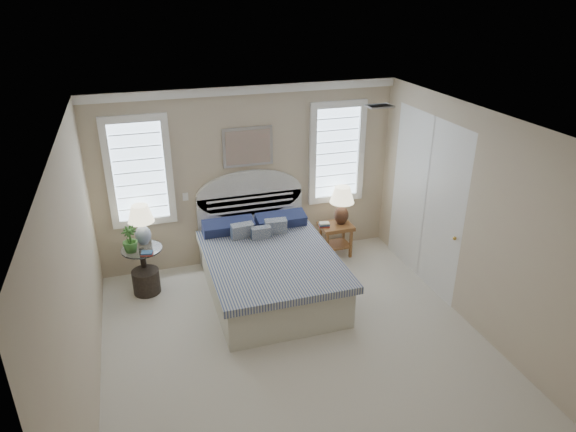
{
  "coord_description": "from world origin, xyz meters",
  "views": [
    {
      "loc": [
        -1.6,
        -4.55,
        3.97
      ],
      "look_at": [
        0.15,
        1.0,
        1.33
      ],
      "focal_mm": 32.0,
      "sensor_mm": 36.0,
      "label": 1
    }
  ],
  "objects_px": {
    "lamp_right": "(342,201)",
    "floor_pot": "(146,281)",
    "bed": "(268,266)",
    "side_table_left": "(144,264)",
    "lamp_left": "(141,220)",
    "nightstand_right": "(336,233)"
  },
  "relations": [
    {
      "from": "lamp_right",
      "to": "floor_pot",
      "type": "bearing_deg",
      "value": -175.14
    },
    {
      "from": "bed",
      "to": "side_table_left",
      "type": "distance_m",
      "value": 1.75
    },
    {
      "from": "lamp_right",
      "to": "side_table_left",
      "type": "bearing_deg",
      "value": -177.49
    },
    {
      "from": "bed",
      "to": "side_table_left",
      "type": "relative_size",
      "value": 3.61
    },
    {
      "from": "floor_pot",
      "to": "bed",
      "type": "bearing_deg",
      "value": -15.87
    },
    {
      "from": "bed",
      "to": "floor_pot",
      "type": "bearing_deg",
      "value": 164.13
    },
    {
      "from": "side_table_left",
      "to": "lamp_right",
      "type": "height_order",
      "value": "lamp_right"
    },
    {
      "from": "lamp_left",
      "to": "lamp_right",
      "type": "bearing_deg",
      "value": -0.33
    },
    {
      "from": "lamp_right",
      "to": "nightstand_right",
      "type": "bearing_deg",
      "value": -160.98
    },
    {
      "from": "side_table_left",
      "to": "floor_pot",
      "type": "distance_m",
      "value": 0.25
    },
    {
      "from": "nightstand_right",
      "to": "lamp_left",
      "type": "distance_m",
      "value": 2.97
    },
    {
      "from": "lamp_left",
      "to": "lamp_right",
      "type": "height_order",
      "value": "lamp_left"
    },
    {
      "from": "floor_pot",
      "to": "lamp_left",
      "type": "relative_size",
      "value": 0.64
    },
    {
      "from": "side_table_left",
      "to": "nightstand_right",
      "type": "relative_size",
      "value": 1.19
    },
    {
      "from": "floor_pot",
      "to": "lamp_right",
      "type": "height_order",
      "value": "lamp_right"
    },
    {
      "from": "bed",
      "to": "lamp_right",
      "type": "bearing_deg",
      "value": 27.45
    },
    {
      "from": "floor_pot",
      "to": "lamp_right",
      "type": "bearing_deg",
      "value": 4.86
    },
    {
      "from": "bed",
      "to": "floor_pot",
      "type": "height_order",
      "value": "bed"
    },
    {
      "from": "nightstand_right",
      "to": "floor_pot",
      "type": "xyz_separation_m",
      "value": [
        -2.94,
        -0.22,
        -0.21
      ]
    },
    {
      "from": "bed",
      "to": "side_table_left",
      "type": "xyz_separation_m",
      "value": [
        -1.65,
        0.59,
        0.0
      ]
    },
    {
      "from": "lamp_left",
      "to": "lamp_right",
      "type": "xyz_separation_m",
      "value": [
        3.0,
        -0.02,
        -0.08
      ]
    },
    {
      "from": "bed",
      "to": "lamp_right",
      "type": "xyz_separation_m",
      "value": [
        1.4,
        0.73,
        0.52
      ]
    }
  ]
}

